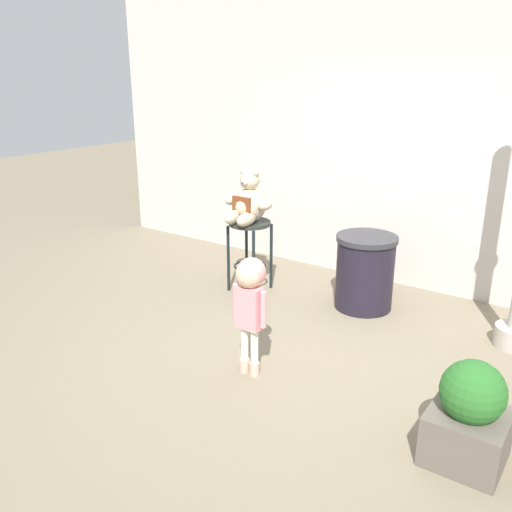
{
  "coord_description": "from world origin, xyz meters",
  "views": [
    {
      "loc": [
        2.03,
        -3.51,
        2.25
      ],
      "look_at": [
        -0.66,
        0.34,
        0.64
      ],
      "focal_mm": 38.36,
      "sensor_mm": 36.0,
      "label": 1
    }
  ],
  "objects": [
    {
      "name": "trash_bin",
      "position": [
        0.03,
        1.21,
        0.37
      ],
      "size": [
        0.59,
        0.59,
        0.74
      ],
      "color": "black",
      "rests_on": "ground_plane"
    },
    {
      "name": "planter_with_shrub",
      "position": [
        1.49,
        -0.53,
        0.3
      ],
      "size": [
        0.45,
        0.45,
        0.66
      ],
      "color": "#61584D",
      "rests_on": "ground_plane"
    },
    {
      "name": "child_walking",
      "position": [
        -0.16,
        -0.46,
        0.69
      ],
      "size": [
        0.3,
        0.24,
        0.95
      ],
      "rotation": [
        0.0,
        0.0,
        0.69
      ],
      "color": "#DBAA94",
      "rests_on": "ground_plane"
    },
    {
      "name": "bar_stool_with_teddy",
      "position": [
        -1.17,
        0.95,
        0.55
      ],
      "size": [
        0.43,
        0.43,
        0.76
      ],
      "color": "#252B27",
      "rests_on": "ground_plane"
    },
    {
      "name": "building_wall",
      "position": [
        0.0,
        2.17,
        1.86
      ],
      "size": [
        7.92,
        0.3,
        3.73
      ],
      "primitive_type": "cube",
      "color": "beige",
      "rests_on": "ground_plane"
    },
    {
      "name": "ground_plane",
      "position": [
        0.0,
        0.0,
        0.0
      ],
      "size": [
        24.0,
        24.0,
        0.0
      ],
      "primitive_type": "plane",
      "color": "#796E58"
    },
    {
      "name": "teddy_bear",
      "position": [
        -1.17,
        0.92,
        0.96
      ],
      "size": [
        0.54,
        0.48,
        0.55
      ],
      "color": "#B7AB8D",
      "rests_on": "bar_stool_with_teddy"
    }
  ]
}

